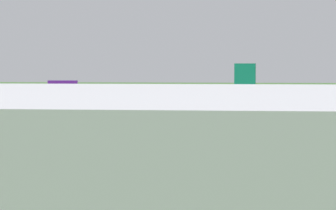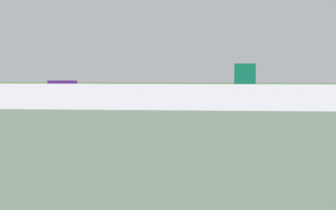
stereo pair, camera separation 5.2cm
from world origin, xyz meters
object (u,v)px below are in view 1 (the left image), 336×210
at_px(no_stopping_sign, 249,107).
at_px(airliner_parked_mid, 174,143).
at_px(airliner_main, 169,106).
at_px(traffic_cone_orange, 230,109).
at_px(service_truck_baggage, 140,129).
at_px(service_car_followme, 306,132).

bearing_deg(no_stopping_sign, airliner_parked_mid, 83.18).
height_order(airliner_main, traffic_cone_orange, airliner_main).
height_order(no_stopping_sign, traffic_cone_orange, no_stopping_sign).
bearing_deg(traffic_cone_orange, no_stopping_sign, 130.39).
xyz_separation_m(airliner_main, service_truck_baggage, (2.92, 35.47, -2.95)).
bearing_deg(service_truck_baggage, airliner_main, -94.71).
relative_size(airliner_main, service_truck_baggage, 9.19).
distance_m(airliner_main, no_stopping_sign, 46.81).
bearing_deg(airliner_main, service_car_followme, 135.08).
bearing_deg(service_truck_baggage, service_car_followme, -175.87).
relative_size(airliner_main, service_car_followme, 11.78).
xyz_separation_m(airliner_parked_mid, traffic_cone_orange, (-7.97, -124.97, -3.26)).
height_order(airliner_parked_mid, service_truck_baggage, airliner_parked_mid).
height_order(airliner_main, service_truck_baggage, airliner_main).
height_order(service_car_followme, no_stopping_sign, no_stopping_sign).
relative_size(service_truck_baggage, service_car_followme, 1.28).
relative_size(airliner_main, traffic_cone_orange, 97.85).
xyz_separation_m(service_truck_baggage, service_car_followme, (-35.90, -2.59, -0.56)).
height_order(service_truck_baggage, no_stopping_sign, service_truck_baggage).
distance_m(airliner_parked_mid, service_car_followme, 50.42).
xyz_separation_m(service_truck_baggage, no_stopping_sign, (-25.45, -76.41, 0.12)).
relative_size(airliner_main, airliner_parked_mid, 1.22).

